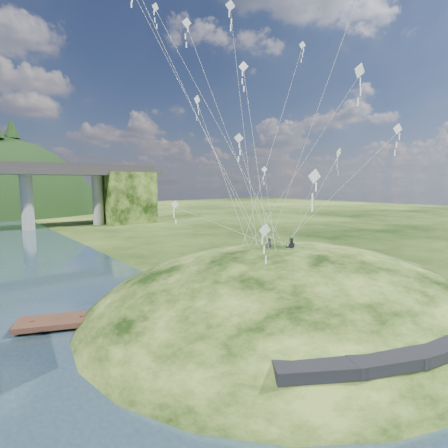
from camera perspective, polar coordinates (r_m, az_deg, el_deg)
ground at (r=24.79m, az=1.36°, el=-18.36°), size 320.00×320.00×0.00m
grass_hill at (r=31.85m, az=10.54°, el=-15.52°), size 36.00×32.00×13.00m
footpath at (r=24.53m, az=31.58°, el=-14.41°), size 22.29×5.84×0.83m
wooden_dock at (r=28.60m, az=-15.34°, el=-14.02°), size 15.27×8.02×1.11m
kite_flyers at (r=30.21m, az=9.95°, el=-2.18°), size 2.08×2.14×1.85m
kite_swarm at (r=29.71m, az=5.18°, el=20.78°), size 21.08×16.08×20.94m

